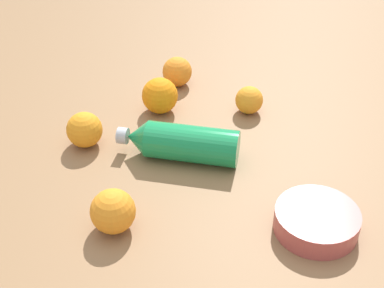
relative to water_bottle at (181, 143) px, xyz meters
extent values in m
plane|color=olive|center=(0.04, 0.01, -0.04)|extent=(2.40, 2.40, 0.00)
cylinder|color=#198C4C|center=(0.02, -0.01, 0.00)|extent=(0.20, 0.13, 0.07)
cone|color=#198C4C|center=(-0.08, 0.03, 0.00)|extent=(0.06, 0.08, 0.07)
cylinder|color=#B2B7BF|center=(-0.11, 0.04, 0.00)|extent=(0.03, 0.04, 0.03)
sphere|color=orange|center=(0.02, 0.29, 0.00)|extent=(0.07, 0.07, 0.07)
sphere|color=orange|center=(-0.03, 0.18, 0.00)|extent=(0.08, 0.08, 0.08)
sphere|color=orange|center=(-0.13, -0.18, 0.00)|extent=(0.08, 0.08, 0.08)
sphere|color=orange|center=(-0.19, 0.07, 0.00)|extent=(0.07, 0.07, 0.07)
sphere|color=orange|center=(0.17, 0.15, -0.01)|extent=(0.06, 0.06, 0.06)
cylinder|color=#B24C47|center=(0.20, -0.23, -0.02)|extent=(0.14, 0.14, 0.04)
camera|label=1|loc=(-0.09, -0.85, 0.63)|focal=50.81mm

